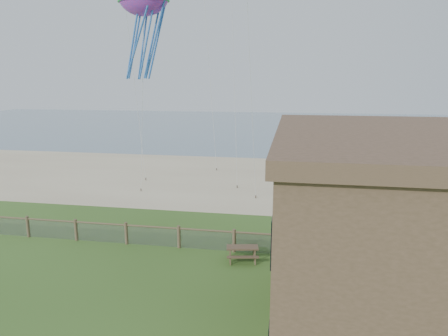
{
  "coord_description": "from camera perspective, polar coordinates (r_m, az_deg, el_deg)",
  "views": [
    {
      "loc": [
        5.83,
        -13.44,
        8.86
      ],
      "look_at": [
        2.12,
        8.0,
        4.07
      ],
      "focal_mm": 32.0,
      "sensor_mm": 36.0,
      "label": 1
    }
  ],
  "objects": [
    {
      "name": "sand_beach",
      "position": [
        36.99,
        0.47,
        -1.43
      ],
      "size": [
        72.0,
        20.0,
        0.02
      ],
      "primitive_type": "cube",
      "color": "tan",
      "rests_on": "ground"
    },
    {
      "name": "ground",
      "position": [
        17.12,
        -12.31,
        -19.06
      ],
      "size": [
        160.0,
        160.0,
        0.0
      ],
      "primitive_type": "plane",
      "color": "#32521C",
      "rests_on": "ground"
    },
    {
      "name": "picnic_table",
      "position": [
        20.44,
        2.64,
        -12.25
      ],
      "size": [
        1.75,
        1.44,
        0.66
      ],
      "primitive_type": null,
      "rotation": [
        0.0,
        0.0,
        0.18
      ],
      "color": "brown",
      "rests_on": "ground"
    },
    {
      "name": "chainlink_fence",
      "position": [
        21.93,
        -6.45,
        -9.93
      ],
      "size": [
        36.2,
        0.2,
        1.25
      ],
      "primitive_type": null,
      "color": "#4D392B",
      "rests_on": "ground"
    },
    {
      "name": "motel_deck",
      "position": [
        21.57,
        29.04,
        -12.75
      ],
      "size": [
        15.0,
        2.0,
        0.5
      ],
      "primitive_type": "cube",
      "color": "brown",
      "rests_on": "ground"
    },
    {
      "name": "ocean",
      "position": [
        80.14,
        5.63,
        6.02
      ],
      "size": [
        160.0,
        68.0,
        0.02
      ],
      "primitive_type": "cube",
      "color": "slate",
      "rests_on": "ground"
    },
    {
      "name": "octopus_kite",
      "position": [
        28.8,
        -11.3,
        19.45
      ],
      "size": [
        4.21,
        3.64,
        7.26
      ],
      "primitive_type": null,
      "rotation": [
        0.0,
        0.0,
        -0.39
      ],
      "color": "#FC2770"
    }
  ]
}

